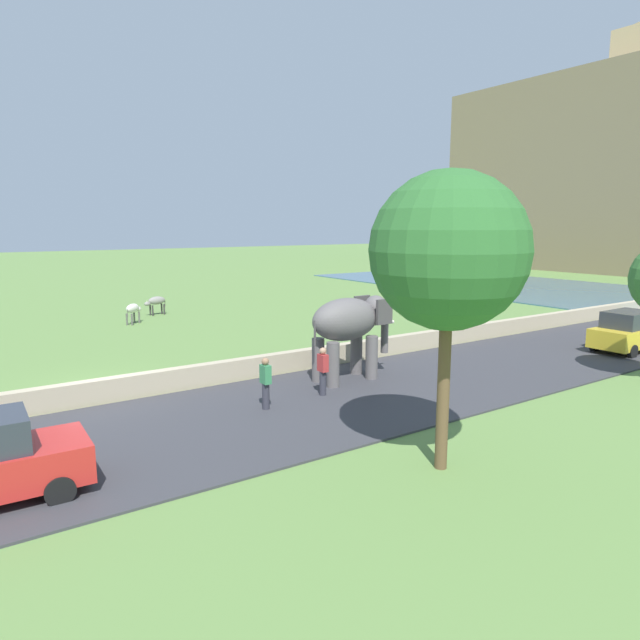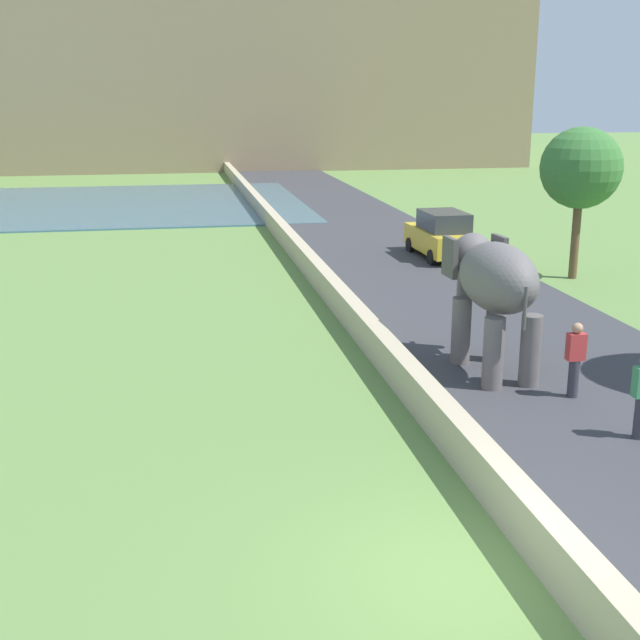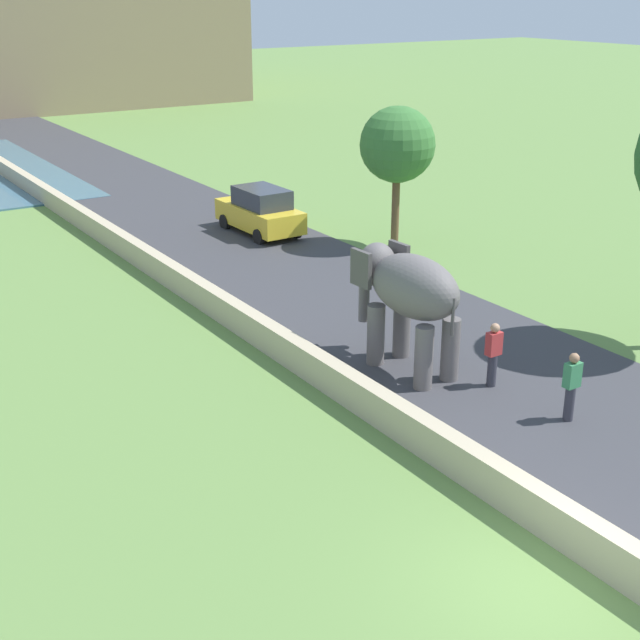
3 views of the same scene
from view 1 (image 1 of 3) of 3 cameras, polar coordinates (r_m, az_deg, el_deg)
The scene contains 11 objects.
ground_plane at distance 20.10m, azimuth -21.34°, elevation -6.90°, with size 220.00×220.00×0.00m, color #608442.
road_surface at distance 28.31m, azimuth 25.32°, elevation -2.42°, with size 7.00×120.00×0.06m, color #38383D.
barrier_wall at distance 28.73m, azimuth 16.81°, elevation -1.00°, with size 0.40×110.00×0.78m, color tan.
lake at distance 54.19m, azimuth 18.17°, elevation 3.40°, with size 36.00×18.00×0.08m, color #426B84.
elephant at distance 19.78m, azimuth 3.10°, elevation -0.44°, with size 1.53×3.49×2.99m.
person_beside_elephant at distance 18.09m, azimuth 0.29°, elevation -5.16°, with size 0.36×0.22×1.63m.
person_trailing at distance 16.83m, azimuth -5.54°, elevation -6.35°, with size 0.36×0.22×1.63m.
car_yellow at distance 27.97m, azimuth 28.88°, elevation -1.02°, with size 1.86×4.03×1.80m.
cow_grey at distance 35.89m, azimuth -16.31°, elevation 1.81°, with size 0.63×1.42×1.15m.
cow_white at distance 33.04m, azimuth -18.45°, elevation 1.05°, with size 1.20×1.23×1.15m.
tree_mid at distance 12.44m, azimuth 12.93°, elevation 6.78°, with size 3.46×3.46×6.68m.
Camera 1 is at (18.90, -4.05, 5.50)m, focal length 31.52 mm.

